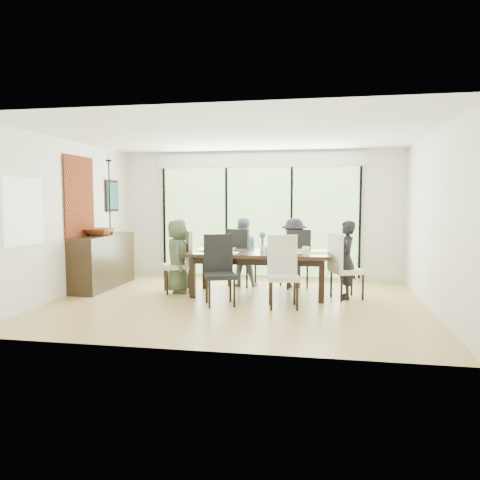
% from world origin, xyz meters
% --- Properties ---
extents(floor, '(6.00, 5.00, 0.01)m').
position_xyz_m(floor, '(0.00, 0.00, -0.01)').
color(floor, olive).
rests_on(floor, ground).
extents(ceiling, '(6.00, 5.00, 0.01)m').
position_xyz_m(ceiling, '(0.00, 0.00, 2.71)').
color(ceiling, white).
rests_on(ceiling, wall_back).
extents(wall_back, '(6.00, 0.02, 2.70)m').
position_xyz_m(wall_back, '(0.00, 2.51, 1.35)').
color(wall_back, silver).
rests_on(wall_back, floor).
extents(wall_front, '(6.00, 0.02, 2.70)m').
position_xyz_m(wall_front, '(0.00, -2.51, 1.35)').
color(wall_front, white).
rests_on(wall_front, floor).
extents(wall_left, '(0.02, 5.00, 2.70)m').
position_xyz_m(wall_left, '(-3.01, 0.00, 1.35)').
color(wall_left, silver).
rests_on(wall_left, floor).
extents(wall_right, '(0.02, 5.00, 2.70)m').
position_xyz_m(wall_right, '(3.01, 0.00, 1.35)').
color(wall_right, silver).
rests_on(wall_right, floor).
extents(glass_doors, '(4.20, 0.02, 2.30)m').
position_xyz_m(glass_doors, '(0.00, 2.47, 1.20)').
color(glass_doors, '#598C3F').
rests_on(glass_doors, wall_back).
extents(blinds_header, '(4.40, 0.06, 0.28)m').
position_xyz_m(blinds_header, '(0.00, 2.46, 2.50)').
color(blinds_header, white).
rests_on(blinds_header, wall_back).
extents(mullion_a, '(0.05, 0.04, 2.30)m').
position_xyz_m(mullion_a, '(-2.10, 2.46, 1.20)').
color(mullion_a, black).
rests_on(mullion_a, wall_back).
extents(mullion_b, '(0.05, 0.04, 2.30)m').
position_xyz_m(mullion_b, '(-0.70, 2.46, 1.20)').
color(mullion_b, black).
rests_on(mullion_b, wall_back).
extents(mullion_c, '(0.05, 0.04, 2.30)m').
position_xyz_m(mullion_c, '(0.70, 2.46, 1.20)').
color(mullion_c, black).
rests_on(mullion_c, wall_back).
extents(mullion_d, '(0.05, 0.04, 2.30)m').
position_xyz_m(mullion_d, '(2.10, 2.46, 1.20)').
color(mullion_d, black).
rests_on(mullion_d, wall_back).
extents(side_window, '(0.02, 0.90, 1.00)m').
position_xyz_m(side_window, '(-2.97, -1.20, 1.50)').
color(side_window, '#8CAD7F').
rests_on(side_window, wall_left).
extents(deck, '(6.00, 1.80, 0.10)m').
position_xyz_m(deck, '(0.00, 3.40, -0.05)').
color(deck, brown).
rests_on(deck, ground).
extents(rail_top, '(6.00, 0.08, 0.06)m').
position_xyz_m(rail_top, '(0.00, 4.20, 0.55)').
color(rail_top, brown).
rests_on(rail_top, deck).
extents(foliage_left, '(3.20, 3.20, 3.20)m').
position_xyz_m(foliage_left, '(-1.80, 5.20, 1.44)').
color(foliage_left, '#14380F').
rests_on(foliage_left, ground).
extents(foliage_mid, '(4.00, 4.00, 4.00)m').
position_xyz_m(foliage_mid, '(0.40, 5.80, 1.80)').
color(foliage_mid, '#14380F').
rests_on(foliage_mid, ground).
extents(foliage_right, '(2.80, 2.80, 2.80)m').
position_xyz_m(foliage_right, '(2.20, 5.00, 1.26)').
color(foliage_right, '#14380F').
rests_on(foliage_right, ground).
extents(foliage_far, '(3.60, 3.60, 3.60)m').
position_xyz_m(foliage_far, '(-0.60, 6.50, 1.62)').
color(foliage_far, '#14380F').
rests_on(foliage_far, ground).
extents(table_top, '(2.46, 1.13, 0.06)m').
position_xyz_m(table_top, '(0.27, 0.61, 0.74)').
color(table_top, black).
rests_on(table_top, floor).
extents(table_apron, '(2.25, 0.92, 0.10)m').
position_xyz_m(table_apron, '(0.27, 0.61, 0.65)').
color(table_apron, black).
rests_on(table_apron, floor).
extents(table_leg_fl, '(0.09, 0.09, 0.71)m').
position_xyz_m(table_leg_fl, '(-0.81, 0.18, 0.35)').
color(table_leg_fl, black).
rests_on(table_leg_fl, floor).
extents(table_leg_fr, '(0.09, 0.09, 0.71)m').
position_xyz_m(table_leg_fr, '(1.35, 0.18, 0.35)').
color(table_leg_fr, black).
rests_on(table_leg_fr, floor).
extents(table_leg_bl, '(0.09, 0.09, 0.71)m').
position_xyz_m(table_leg_bl, '(-0.81, 1.04, 0.35)').
color(table_leg_bl, black).
rests_on(table_leg_bl, floor).
extents(table_leg_br, '(0.09, 0.09, 0.71)m').
position_xyz_m(table_leg_br, '(1.35, 1.04, 0.35)').
color(table_leg_br, black).
rests_on(table_leg_br, floor).
extents(chair_left_end, '(0.63, 0.63, 1.13)m').
position_xyz_m(chair_left_end, '(-1.23, 0.61, 0.56)').
color(chair_left_end, silver).
rests_on(chair_left_end, floor).
extents(chair_right_end, '(0.63, 0.63, 1.13)m').
position_xyz_m(chair_right_end, '(1.77, 0.61, 0.56)').
color(chair_right_end, white).
rests_on(chair_right_end, floor).
extents(chair_far_left, '(0.58, 0.58, 1.13)m').
position_xyz_m(chair_far_left, '(-0.18, 1.46, 0.56)').
color(chair_far_left, black).
rests_on(chair_far_left, floor).
extents(chair_far_right, '(0.62, 0.62, 1.13)m').
position_xyz_m(chair_far_right, '(0.82, 1.46, 0.56)').
color(chair_far_right, black).
rests_on(chair_far_right, floor).
extents(chair_near_left, '(0.61, 0.61, 1.13)m').
position_xyz_m(chair_near_left, '(-0.23, -0.26, 0.56)').
color(chair_near_left, black).
rests_on(chair_near_left, floor).
extents(chair_near_right, '(0.54, 0.54, 1.13)m').
position_xyz_m(chair_near_right, '(0.77, -0.26, 0.56)').
color(chair_near_right, silver).
rests_on(chair_near_right, floor).
extents(person_left_end, '(0.52, 0.69, 1.32)m').
position_xyz_m(person_left_end, '(-1.21, 0.61, 0.66)').
color(person_left_end, '#435337').
rests_on(person_left_end, floor).
extents(person_right_end, '(0.43, 0.64, 1.32)m').
position_xyz_m(person_right_end, '(1.75, 0.61, 0.66)').
color(person_right_end, black).
rests_on(person_right_end, floor).
extents(person_far_left, '(0.66, 0.46, 1.32)m').
position_xyz_m(person_far_left, '(-0.18, 1.44, 0.66)').
color(person_far_left, '#718BA4').
rests_on(person_far_left, floor).
extents(person_far_right, '(0.65, 0.45, 1.32)m').
position_xyz_m(person_far_right, '(0.82, 1.44, 0.66)').
color(person_far_right, black).
rests_on(person_far_right, floor).
extents(placemat_left, '(0.45, 0.33, 0.01)m').
position_xyz_m(placemat_left, '(-0.68, 0.61, 0.77)').
color(placemat_left, '#97A93C').
rests_on(placemat_left, table_top).
extents(placemat_right, '(0.45, 0.33, 0.01)m').
position_xyz_m(placemat_right, '(1.22, 0.61, 0.77)').
color(placemat_right, '#7EA73B').
rests_on(placemat_right, table_top).
extents(placemat_far_l, '(0.45, 0.33, 0.01)m').
position_xyz_m(placemat_far_l, '(-0.18, 1.01, 0.77)').
color(placemat_far_l, '#79AF3E').
rests_on(placemat_far_l, table_top).
extents(placemat_far_r, '(0.45, 0.33, 0.01)m').
position_xyz_m(placemat_far_r, '(0.82, 1.01, 0.77)').
color(placemat_far_r, '#A5BE43').
rests_on(placemat_far_r, table_top).
extents(placemat_paper, '(0.45, 0.33, 0.01)m').
position_xyz_m(placemat_paper, '(-0.28, 0.31, 0.77)').
color(placemat_paper, white).
rests_on(placemat_paper, table_top).
extents(tablet_far_l, '(0.27, 0.18, 0.01)m').
position_xyz_m(tablet_far_l, '(-0.08, 0.96, 0.78)').
color(tablet_far_l, black).
rests_on(tablet_far_l, table_top).
extents(tablet_far_r, '(0.25, 0.17, 0.01)m').
position_xyz_m(tablet_far_r, '(0.77, 0.96, 0.78)').
color(tablet_far_r, black).
rests_on(tablet_far_r, table_top).
extents(papers, '(0.31, 0.23, 0.00)m').
position_xyz_m(papers, '(0.97, 0.56, 0.77)').
color(papers, white).
rests_on(papers, table_top).
extents(platter_base, '(0.27, 0.27, 0.02)m').
position_xyz_m(platter_base, '(-0.28, 0.31, 0.79)').
color(platter_base, white).
rests_on(platter_base, table_top).
extents(platter_snacks, '(0.20, 0.20, 0.01)m').
position_xyz_m(platter_snacks, '(-0.28, 0.31, 0.80)').
color(platter_snacks, orange).
rests_on(platter_snacks, table_top).
extents(vase, '(0.08, 0.08, 0.12)m').
position_xyz_m(vase, '(0.32, 0.66, 0.83)').
color(vase, silver).
rests_on(vase, table_top).
extents(hyacinth_stems, '(0.04, 0.04, 0.16)m').
position_xyz_m(hyacinth_stems, '(0.32, 0.66, 0.95)').
color(hyacinth_stems, '#337226').
rests_on(hyacinth_stems, table_top).
extents(hyacinth_blooms, '(0.11, 0.11, 0.11)m').
position_xyz_m(hyacinth_blooms, '(0.32, 0.66, 1.05)').
color(hyacinth_blooms, '#4553AC').
rests_on(hyacinth_blooms, table_top).
extents(laptop, '(0.38, 0.30, 0.03)m').
position_xyz_m(laptop, '(-0.58, 0.51, 0.78)').
color(laptop, silver).
rests_on(laptop, table_top).
extents(cup_a, '(0.18, 0.18, 0.10)m').
position_xyz_m(cup_a, '(-0.43, 0.76, 0.82)').
color(cup_a, white).
rests_on(cup_a, table_top).
extents(cup_b, '(0.14, 0.14, 0.09)m').
position_xyz_m(cup_b, '(0.42, 0.51, 0.82)').
color(cup_b, white).
rests_on(cup_b, table_top).
extents(cup_c, '(0.17, 0.17, 0.10)m').
position_xyz_m(cup_c, '(1.07, 0.71, 0.82)').
color(cup_c, white).
rests_on(cup_c, table_top).
extents(book, '(0.21, 0.26, 0.02)m').
position_xyz_m(book, '(0.52, 0.66, 0.78)').
color(book, white).
rests_on(book, table_top).
extents(sideboard, '(0.50, 1.79, 1.01)m').
position_xyz_m(sideboard, '(-2.76, 0.81, 0.50)').
color(sideboard, black).
rests_on(sideboard, floor).
extents(bowl, '(0.53, 0.53, 0.13)m').
position_xyz_m(bowl, '(-2.76, 0.71, 1.07)').
color(bowl, brown).
rests_on(bowl, sideboard).
extents(candlestick_base, '(0.11, 0.11, 0.04)m').
position_xyz_m(candlestick_base, '(-2.76, 1.16, 1.03)').
color(candlestick_base, black).
rests_on(candlestick_base, sideboard).
extents(candlestick_shaft, '(0.03, 0.03, 1.40)m').
position_xyz_m(candlestick_shaft, '(-2.76, 1.16, 1.73)').
color(candlestick_shaft, black).
rests_on(candlestick_shaft, sideboard).
extents(candlestick_pan, '(0.11, 0.11, 0.03)m').
position_xyz_m(candlestick_pan, '(-2.76, 1.16, 2.43)').
color(candlestick_pan, black).
rests_on(candlestick_pan, sideboard).
extents(candle, '(0.04, 0.04, 0.11)m').
position_xyz_m(candle, '(-2.76, 1.16, 2.49)').
color(candle, silver).
rests_on(candle, sideboard).
extents(tapestry, '(0.02, 1.00, 1.50)m').
position_xyz_m(tapestry, '(-2.97, 0.40, 1.70)').
color(tapestry, maroon).
rests_on(tapestry, wall_left).
extents(art_frame, '(0.03, 0.55, 0.65)m').
position_xyz_m(art_frame, '(-2.97, 1.70, 1.75)').
color(art_frame, black).
rests_on(art_frame, wall_left).
extents(art_canvas, '(0.01, 0.45, 0.55)m').
position_xyz_m(art_canvas, '(-2.95, 1.70, 1.75)').
color(art_canvas, '#184D4E').
rests_on(art_canvas, wall_left).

